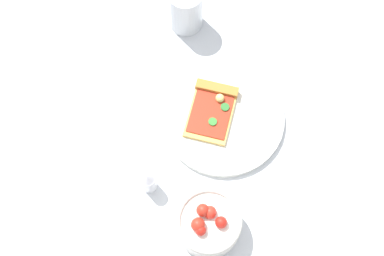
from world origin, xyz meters
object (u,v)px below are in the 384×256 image
(plate, at_px, (223,118))
(pizza_slice_main, at_px, (213,107))
(soda_glass, at_px, (187,10))
(pepper_shaker, at_px, (148,182))
(salad_bowl, at_px, (208,223))

(plate, bearing_deg, pizza_slice_main, 26.66)
(soda_glass, relative_size, pepper_shaker, 1.57)
(plate, bearing_deg, soda_glass, -4.97)
(plate, height_order, soda_glass, soda_glass)
(salad_bowl, xyz_separation_m, soda_glass, (0.43, -0.13, 0.01))
(plate, distance_m, pizza_slice_main, 0.03)
(pizza_slice_main, bearing_deg, plate, -153.34)
(salad_bowl, bearing_deg, pepper_shaker, 32.68)
(plate, relative_size, pizza_slice_main, 1.63)
(pizza_slice_main, bearing_deg, soda_glass, -8.70)
(pepper_shaker, bearing_deg, pizza_slice_main, -60.08)
(pepper_shaker, bearing_deg, plate, -67.91)
(pizza_slice_main, distance_m, soda_glass, 0.22)
(plate, height_order, pepper_shaker, pepper_shaker)
(plate, relative_size, soda_glass, 2.42)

